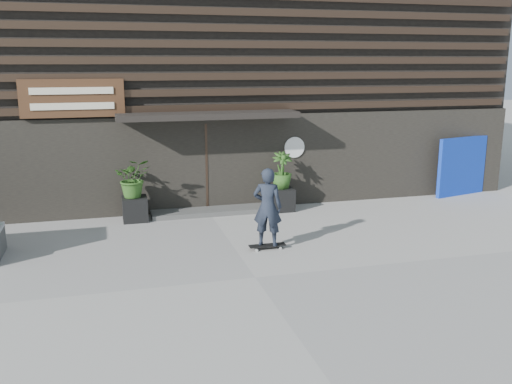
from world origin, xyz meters
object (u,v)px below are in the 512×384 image
object	(u,v)px
planter_pot_left	(135,209)
blue_tarp	(462,166)
skateboarder	(268,207)
planter_pot_right	(281,199)

from	to	relation	value
planter_pot_left	blue_tarp	world-z (taller)	blue_tarp
planter_pot_left	blue_tarp	distance (m)	9.46
planter_pot_left	skateboarder	xyz separation A→B (m)	(2.56, -2.93, 0.61)
planter_pot_left	planter_pot_right	world-z (taller)	same
skateboarder	blue_tarp	bearing A→B (deg)	25.18
blue_tarp	skateboarder	xyz separation A→B (m)	(-6.88, -3.23, 0.05)
planter_pot_right	blue_tarp	xyz separation A→B (m)	(5.63, 0.30, 0.56)
planter_pot_left	skateboarder	size ratio (longest dim) A/B	0.34
planter_pot_left	planter_pot_right	size ratio (longest dim) A/B	1.00
blue_tarp	skateboarder	size ratio (longest dim) A/B	1.05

